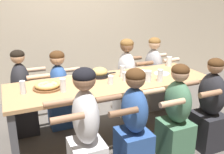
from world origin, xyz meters
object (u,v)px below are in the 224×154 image
(drinking_glass_d, at_px, (179,75))
(drinking_glass_g, at_px, (122,71))
(empty_plate_b, at_px, (138,72))
(diner_far_midleft, at_px, (60,92))
(drinking_glass_c, at_px, (63,86))
(drinking_glass_h, at_px, (160,76))
(skillet_bowl, at_px, (99,73))
(diner_near_midleft, at_px, (86,133))
(cocktail_glass_blue, at_px, (125,77))
(diner_near_center, at_px, (134,125))
(drinking_glass_b, at_px, (148,77))
(diner_near_midright, at_px, (176,117))
(drinking_glass_a, at_px, (23,88))
(drinking_glass_e, at_px, (111,80))
(diner_far_right, at_px, (153,77))
(drinking_glass_f, at_px, (169,62))
(diner_far_midright, at_px, (126,80))
(empty_plate_a, at_px, (161,73))
(diner_near_right, at_px, (210,109))
(pizza_board_main, at_px, (48,86))
(diner_far_left, at_px, (23,97))

(drinking_glass_d, distance_m, drinking_glass_g, 0.70)
(empty_plate_b, relative_size, diner_far_midleft, 0.22)
(drinking_glass_c, distance_m, drinking_glass_h, 1.15)
(skillet_bowl, xyz_separation_m, diner_near_midleft, (-0.46, -0.84, -0.29))
(skillet_bowl, height_order, cocktail_glass_blue, cocktail_glass_blue)
(diner_near_center, bearing_deg, drinking_glass_d, -65.48)
(empty_plate_b, height_order, drinking_glass_b, drinking_glass_b)
(drinking_glass_c, relative_size, drinking_glass_d, 1.19)
(skillet_bowl, distance_m, diner_near_midright, 1.07)
(drinking_glass_g, xyz_separation_m, diner_near_midright, (0.32, -0.71, -0.36))
(drinking_glass_a, relative_size, drinking_glass_b, 1.08)
(drinking_glass_c, xyz_separation_m, diner_near_midleft, (0.08, -0.51, -0.30))
(drinking_glass_d, relative_size, drinking_glass_e, 1.23)
(empty_plate_b, relative_size, diner_near_midright, 0.22)
(skillet_bowl, relative_size, diner_far_right, 0.29)
(drinking_glass_f, height_order, diner_near_center, diner_near_center)
(diner_far_midright, bearing_deg, drinking_glass_c, -56.94)
(cocktail_glass_blue, relative_size, drinking_glass_h, 0.91)
(drinking_glass_c, bearing_deg, empty_plate_b, 16.26)
(drinking_glass_h, bearing_deg, drinking_glass_d, -2.11)
(drinking_glass_f, bearing_deg, drinking_glass_h, -134.12)
(empty_plate_a, xyz_separation_m, diner_near_center, (-0.74, -0.63, -0.28))
(drinking_glass_h, bearing_deg, drinking_glass_c, 173.86)
(empty_plate_a, height_order, empty_plate_b, same)
(diner_near_right, xyz_separation_m, diner_near_midright, (-0.48, 0.00, -0.00))
(diner_near_right, height_order, diner_far_right, diner_far_right)
(drinking_glass_d, height_order, diner_near_center, diner_near_center)
(drinking_glass_c, xyz_separation_m, drinking_glass_h, (1.14, -0.12, -0.00))
(drinking_glass_d, bearing_deg, drinking_glass_a, 172.32)
(drinking_glass_h, bearing_deg, drinking_glass_e, 166.03)
(pizza_board_main, distance_m, diner_far_midright, 1.42)
(drinking_glass_e, distance_m, drinking_glass_g, 0.30)
(drinking_glass_f, bearing_deg, diner_far_left, 170.78)
(drinking_glass_e, xyz_separation_m, diner_near_midleft, (-0.48, -0.53, -0.29))
(pizza_board_main, bearing_deg, diner_far_right, 18.02)
(diner_far_midright, bearing_deg, drinking_glass_h, 0.65)
(drinking_glass_a, distance_m, drinking_glass_e, 0.96)
(drinking_glass_b, xyz_separation_m, diner_far_midright, (0.12, 0.80, -0.30))
(skillet_bowl, bearing_deg, drinking_glass_e, -85.80)
(drinking_glass_e, bearing_deg, diner_near_right, -26.99)
(drinking_glass_b, xyz_separation_m, diner_near_right, (0.58, -0.44, -0.34))
(empty_plate_b, height_order, diner_far_right, diner_far_right)
(pizza_board_main, height_order, drinking_glass_f, drinking_glass_f)
(empty_plate_a, xyz_separation_m, diner_far_midleft, (-1.23, 0.62, -0.30))
(diner_far_right, bearing_deg, drinking_glass_f, 8.05)
(diner_far_right, bearing_deg, empty_plate_b, -51.12)
(empty_plate_a, height_order, diner_far_right, diner_far_right)
(skillet_bowl, bearing_deg, drinking_glass_a, -166.88)
(drinking_glass_b, bearing_deg, diner_near_right, -37.28)
(drinking_glass_g, height_order, diner_far_midleft, diner_far_midleft)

